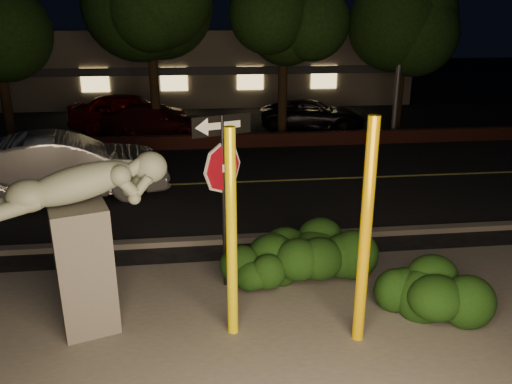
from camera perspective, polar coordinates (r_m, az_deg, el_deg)
ground at (r=17.43m, az=-3.61°, el=4.07°), size 90.00×90.00×0.00m
patio at (r=7.39m, az=1.90°, el=-18.17°), size 14.00×6.00×0.02m
road at (r=14.55m, az=-2.88°, el=1.08°), size 80.00×8.00×0.01m
lane_marking at (r=14.55m, az=-2.88°, el=1.13°), size 80.00×0.12×0.00m
curb at (r=10.71m, az=-1.28°, el=-5.35°), size 80.00×0.25×0.12m
brick_wall at (r=18.63m, az=-3.87°, el=5.83°), size 40.00×0.35×0.50m
parking_lot at (r=24.25m, az=-4.63°, el=8.31°), size 40.00×12.00×0.01m
building at (r=31.91m, az=-5.38°, el=14.46°), size 22.00×10.20×4.00m
yellow_pole_left at (r=7.08m, az=-2.82°, el=-5.14°), size 0.16×0.16×3.16m
yellow_pole_right at (r=7.05m, az=12.37°, el=-4.91°), size 0.17×0.17×3.34m
signpost at (r=8.23m, az=-3.80°, el=2.70°), size 0.97×0.42×3.05m
sculpture at (r=7.62m, az=-19.14°, el=-3.92°), size 2.47×1.36×2.66m
hedge_center at (r=8.78m, az=1.40°, el=-7.95°), size 1.92×0.93×0.99m
hedge_right at (r=9.05m, az=7.09°, el=-6.37°), size 2.02×1.29×1.24m
hedge_far_right at (r=8.35m, az=19.30°, el=-10.16°), size 1.86×1.52×1.12m
silver_sedan at (r=13.93m, az=-21.15°, el=2.65°), size 5.50×2.98×1.72m
parked_car_red at (r=21.94m, az=-14.31°, el=8.84°), size 5.05×2.49×1.65m
parked_car_darkred at (r=20.82m, az=-11.26°, el=8.02°), size 4.75×2.89×1.29m
parked_car_dark at (r=21.91m, az=6.48°, el=8.74°), size 4.84×2.99×1.25m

